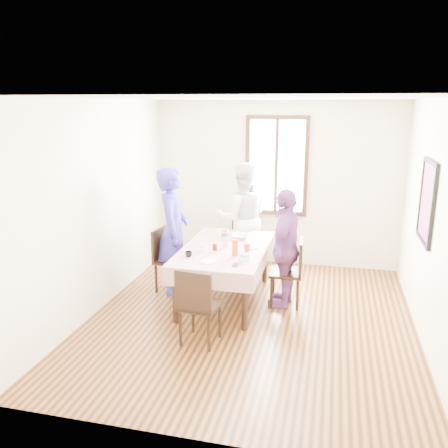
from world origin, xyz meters
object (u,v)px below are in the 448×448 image
Objects in this scene: person_far at (242,218)px; chair_right at (286,272)px; chair_far at (242,244)px; person_left at (172,231)px; dining_table at (225,274)px; chair_near at (200,305)px; chair_left at (172,260)px; person_right at (285,248)px.

chair_right is at bearing 106.05° from person_far.
chair_far is 0.51× the size of person_left.
chair_far is (0.00, 1.20, 0.08)m from dining_table.
chair_right is at bearing 3.78° from dining_table.
person_left is (-0.80, -1.03, 0.44)m from chair_far.
dining_table is 0.97m from person_left.
person_left reaches higher than dining_table.
chair_far is at bearing -110.24° from person_far.
chair_near is at bearing -90.00° from dining_table.
dining_table is 1.91× the size of chair_right.
person_left is at bearing 98.90° from chair_left.
dining_table is 0.98× the size of person_far.
person_right is at bearing 126.35° from chair_far.
dining_table is 1.28m from person_far.
dining_table is 0.84m from chair_left.
dining_table is at bearing 90.78° from chair_right.
person_left is 1.29m from person_far.
chair_left is 1.37m from person_far.
chair_left is at bearing 168.79° from dining_table.
person_left reaches higher than chair_near.
chair_left is 0.57× the size of person_right.
person_left reaches higher than person_far.
chair_left is at bearing 128.02° from chair_near.
chair_near is 2.41m from person_far.
person_far is 1.12× the size of person_right.
person_far reaches higher than chair_left.
chair_far is at bearing 150.37° from chair_left.
person_left is at bearing -85.90° from person_right.
person_far reaches higher than chair_far.
chair_near reaches higher than dining_table.
person_left is 1.61m from person_right.
person_right reaches higher than chair_left.
chair_right is at bearing 127.08° from chair_far.
person_left reaches higher than chair_right.
chair_near is at bearing -24.65° from person_right.
chair_left is 1.32m from chair_far.
person_right is at bearing 87.00° from chair_right.
person_left is (-1.62, 0.11, 0.44)m from chair_right.
chair_near is (-0.82, -1.25, 0.00)m from chair_right.
person_far is (0.82, 1.01, 0.43)m from chair_left.
chair_far is 1.43m from person_right.
person_left is (0.02, -0.00, 0.44)m from chair_left.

